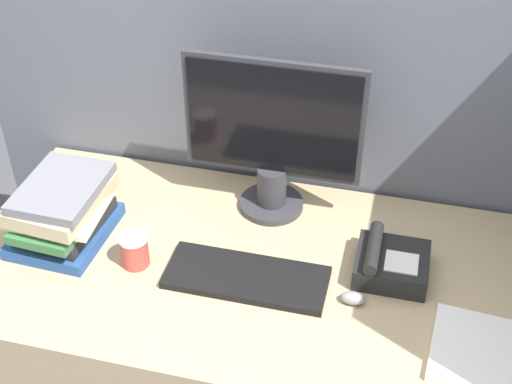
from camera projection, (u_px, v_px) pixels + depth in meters
cubicle_panel_rear at (289, 159)px, 2.21m from camera, size 1.96×0.04×1.64m
desk at (255, 358)px, 2.15m from camera, size 1.56×0.79×0.76m
monitor at (273, 141)px, 1.98m from camera, size 0.50×0.19×0.48m
keyboard at (247, 277)px, 1.87m from camera, size 0.43×0.17×0.02m
mouse at (353, 298)px, 1.80m from camera, size 0.06×0.04×0.03m
coffee_cup at (134, 250)px, 1.90m from camera, size 0.08×0.08×0.09m
book_stack at (63, 211)px, 1.95m from camera, size 0.26×0.31×0.19m
desk_telephone at (390, 263)px, 1.87m from camera, size 0.19×0.18×0.10m
paper_pile at (473, 350)px, 1.68m from camera, size 0.21×0.25×0.02m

